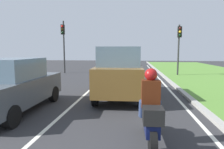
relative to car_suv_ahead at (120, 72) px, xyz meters
The scene contains 10 objects.
ground_plane 4.81m from the car_suv_ahead, 102.64° to the left, with size 60.00×60.00×0.00m, color #2D2D30.
lane_line_center 5.00m from the car_suv_ahead, 110.71° to the left, with size 0.12×32.00×0.01m, color silver.
lane_line_right_edge 5.36m from the car_suv_ahead, 60.46° to the left, with size 0.12×32.00×0.01m, color silver.
curb_right 5.61m from the car_suv_ahead, 55.92° to the left, with size 0.24×48.00×0.12m, color #9E9B93.
car_suv_ahead is the anchor object (origin of this frame).
car_sedan_left_lane 4.34m from the car_suv_ahead, 143.97° to the right, with size 1.85×4.31×1.86m.
motorcycle 4.74m from the car_suv_ahead, 77.63° to the right, with size 0.41×1.90×1.01m.
rider_person 4.66m from the car_suv_ahead, 77.53° to the right, with size 0.51×0.41×1.16m.
traffic_light_near_right 9.67m from the car_suv_ahead, 62.52° to the left, with size 0.32×0.50×4.29m.
traffic_light_overhead_left 11.34m from the car_suv_ahead, 122.43° to the left, with size 0.32×0.50×4.91m.
Camera 1 is at (1.65, 0.50, 2.12)m, focal length 31.96 mm.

